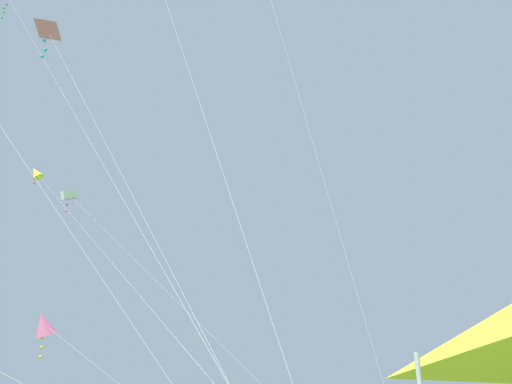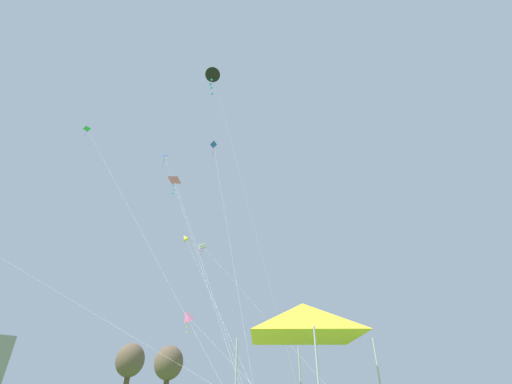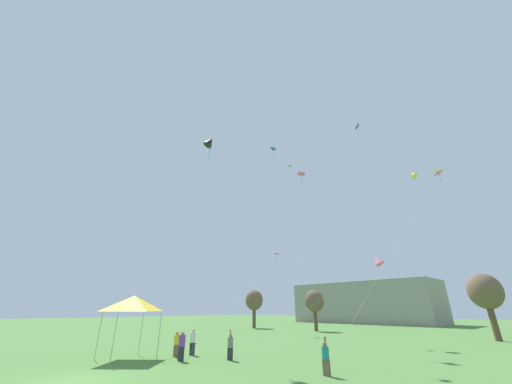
% 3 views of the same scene
% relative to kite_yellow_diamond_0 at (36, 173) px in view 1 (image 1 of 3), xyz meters
% --- Properties ---
extents(kite_yellow_diamond_0, '(11.21, 24.89, 18.66)m').
position_rel_kite_yellow_diamond_0_xyz_m(kite_yellow_diamond_0, '(0.00, 0.00, 0.00)').
color(kite_yellow_diamond_0, silver).
rests_on(kite_yellow_diamond_0, ground).
extents(kite_blue_delta_1, '(6.00, 22.47, 27.34)m').
position_rel_kite_yellow_diamond_0_xyz_m(kite_blue_delta_1, '(-5.32, -1.90, 8.37)').
color(kite_blue_delta_1, silver).
rests_on(kite_blue_delta_1, ground).
extents(kite_pink_diamond_2, '(4.38, 15.72, 8.27)m').
position_rel_kite_yellow_diamond_0_xyz_m(kite_pink_diamond_2, '(-3.04, -6.77, -10.53)').
color(kite_pink_diamond_2, silver).
rests_on(kite_pink_diamond_2, ground).
extents(kite_pink_delta_4, '(2.16, 12.51, 17.81)m').
position_rel_kite_yellow_diamond_0_xyz_m(kite_pink_delta_4, '(-8.47, -10.99, -0.72)').
color(kite_pink_delta_4, silver).
rests_on(kite_pink_delta_4, ground).
extents(kite_white_box_5, '(3.67, 21.92, 18.23)m').
position_rel_kite_yellow_diamond_0_xyz_m(kite_white_box_5, '(2.62, -0.06, -0.44)').
color(kite_white_box_5, silver).
rests_on(kite_white_box_5, ground).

